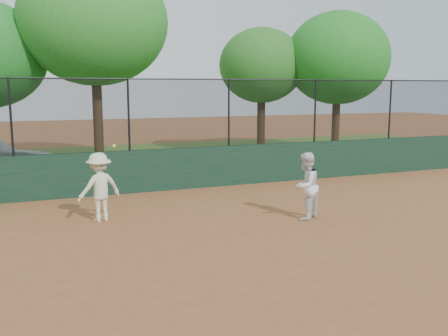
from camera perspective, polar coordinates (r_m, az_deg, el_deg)
name	(u,v)px	position (r m, az deg, el deg)	size (l,w,h in m)	color
ground	(229,256)	(8.94, 0.57, -10.03)	(80.00, 80.00, 0.00)	#955730
back_wall	(148,171)	(14.36, -8.70, -0.31)	(26.00, 0.20, 1.20)	#1A3927
grass_strip	(112,162)	(20.27, -12.63, 0.62)	(36.00, 12.00, 0.01)	#36571B
player_second	(306,186)	(11.35, 9.32, -2.04)	(0.74, 0.57, 1.52)	white
player_main	(99,187)	(11.37, -14.05, -2.13)	(1.12, 0.85, 1.75)	beige
fence_assembly	(145,113)	(14.18, -8.97, 6.21)	(26.00, 0.06, 2.00)	black
tree_2	(94,22)	(19.08, -14.63, 15.88)	(5.29, 4.81, 7.56)	#432C18
tree_3	(262,66)	(22.32, 4.33, 11.56)	(3.78, 3.44, 5.53)	#3F2515
tree_4	(338,58)	(22.81, 12.90, 12.12)	(4.66, 4.24, 6.22)	#4E301B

